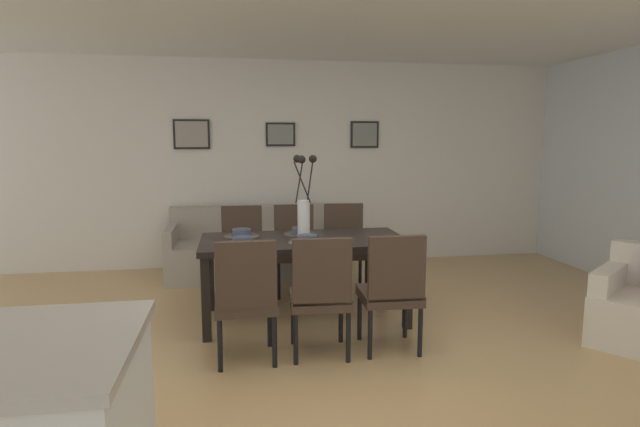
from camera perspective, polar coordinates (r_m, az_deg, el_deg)
The scene contains 22 objects.
ground_plane at distance 3.77m, azimuth 1.45°, elevation -16.95°, with size 9.00×9.00×0.00m, color tan.
back_wall_panel at distance 6.64m, azimuth -3.93°, elevation 5.54°, with size 9.00×0.10×2.60m, color white.
dining_table at distance 4.54m, azimuth -1.81°, elevation -3.78°, with size 1.80×0.88×0.74m.
dining_chair_near_left at distance 3.72m, azimuth -8.27°, elevation -8.93°, with size 0.45×0.45×0.92m.
dining_chair_near_right at distance 5.37m, azimuth -8.67°, elevation -3.64°, with size 0.45×0.45×0.92m.
dining_chair_far_left at distance 3.78m, azimuth 0.06°, elevation -8.58°, with size 0.47×0.47×0.92m.
dining_chair_far_right at distance 5.42m, azimuth -2.83°, elevation -3.45°, with size 0.45×0.45×0.92m.
dining_chair_mid_left at distance 3.91m, azimuth 8.04°, elevation -8.09°, with size 0.46×0.46×0.92m.
dining_chair_mid_right at distance 5.51m, azimuth 2.79°, elevation -3.26°, with size 0.47×0.47×0.92m.
centerpiece_vase at distance 4.48m, azimuth -1.83°, elevation 0.76°, with size 0.21×0.23×0.73m.
placemat_near_left at distance 4.29m, azimuth -8.63°, elevation -3.45°, with size 0.32×0.32×0.01m, color #4C4742.
bowl_near_left at distance 4.28m, azimuth -8.64°, elevation -2.96°, with size 0.17×0.17×0.07m.
placemat_near_right at distance 4.68m, azimuth -8.72°, elevation -2.49°, with size 0.32×0.32×0.01m, color #4C4742.
bowl_near_right at distance 4.67m, azimuth -8.73°, elevation -2.04°, with size 0.17×0.17×0.07m.
placemat_far_left at distance 4.33m, azimuth -1.46°, elevation -3.25°, with size 0.32×0.32×0.01m, color #4C4742.
bowl_far_left at distance 4.33m, azimuth -1.46°, elevation -2.77°, with size 0.17×0.17×0.07m.
placemat_far_right at distance 4.72m, azimuth -2.15°, elevation -2.31°, with size 0.32×0.32×0.01m, color #4C4742.
bowl_far_right at distance 4.71m, azimuth -2.15°, elevation -1.87°, with size 0.17×0.17×0.07m.
sofa at distance 6.19m, azimuth -7.40°, elevation -4.24°, with size 1.99×0.84×0.80m.
framed_picture_left at distance 6.55m, azimuth -14.12°, elevation 8.57°, with size 0.44×0.03×0.36m.
framed_picture_center at distance 6.56m, azimuth -4.42°, elevation 8.79°, with size 0.37×0.03×0.30m.
framed_picture_right at distance 6.75m, azimuth 5.00°, elevation 8.76°, with size 0.37×0.03×0.34m.
Camera 1 is at (-0.66, -3.35, 1.60)m, focal length 28.70 mm.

